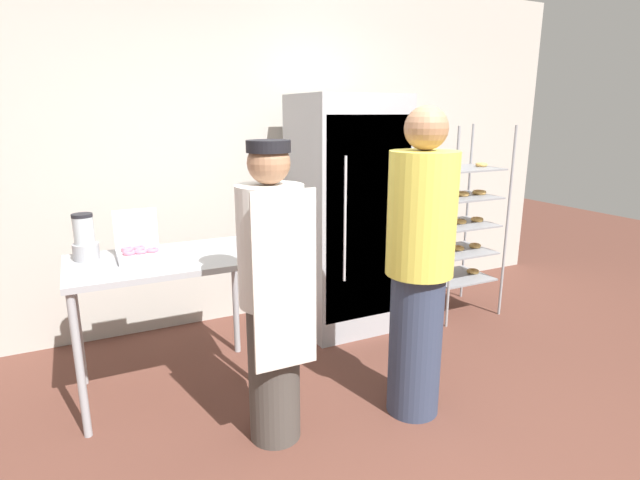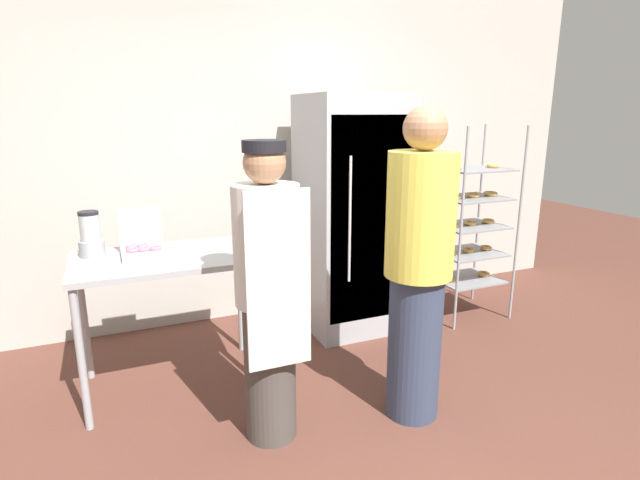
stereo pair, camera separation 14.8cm
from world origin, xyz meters
name	(u,v)px [view 1 (the left image)]	position (x,y,z in m)	size (l,w,h in m)	color
ground_plane	(409,463)	(0.00, 0.00, 0.00)	(14.00, 14.00, 0.00)	brown
back_wall	(253,151)	(0.00, 2.32, 1.42)	(6.40, 0.12, 2.85)	#B7B2A8
refrigerator	(346,215)	(0.55, 1.69, 0.94)	(0.78, 0.74, 1.88)	#9EA0A5
baking_rack	(460,223)	(1.58, 1.49, 0.81)	(0.62, 0.51, 1.64)	#93969B
prep_counter	(165,274)	(-0.95, 1.28, 0.78)	(1.13, 0.69, 0.88)	#9EA0A5
donut_box	(139,251)	(-1.08, 1.32, 0.93)	(0.26, 0.25, 0.29)	white
blender_pitcher	(85,239)	(-1.37, 1.45, 1.01)	(0.15, 0.15, 0.28)	#99999E
person_baker	(272,293)	(-0.53, 0.51, 0.84)	(0.34, 0.36, 1.62)	#47423D
person_customer	(419,266)	(0.30, 0.39, 0.91)	(0.38, 0.38, 1.78)	#333D56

